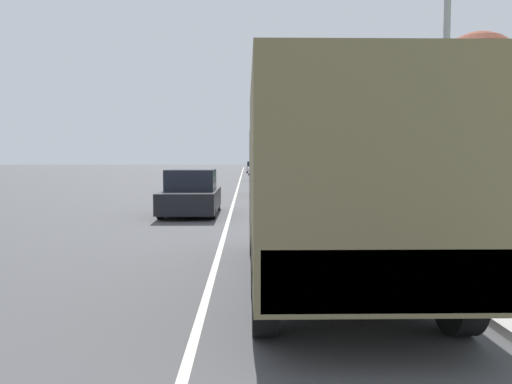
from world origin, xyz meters
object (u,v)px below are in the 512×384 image
(military_truck, at_px, (332,179))
(car_fourth_ahead, at_px, (256,169))
(car_third_ahead, at_px, (262,173))
(car_nearest_ahead, at_px, (191,194))
(car_second_ahead, at_px, (270,181))
(car_farthest_ahead, at_px, (253,167))
(lamp_post, at_px, (437,34))

(military_truck, bearing_deg, car_fourth_ahead, 90.36)
(car_fourth_ahead, bearing_deg, military_truck, -89.64)
(car_third_ahead, bearing_deg, car_nearest_ahead, -97.65)
(car_nearest_ahead, xyz_separation_m, car_second_ahead, (3.31, 9.10, 0.02))
(car_nearest_ahead, relative_size, car_second_ahead, 1.08)
(car_fourth_ahead, bearing_deg, car_nearest_ahead, -94.38)
(car_farthest_ahead, distance_m, lamp_post, 55.52)
(car_nearest_ahead, xyz_separation_m, car_fourth_ahead, (3.06, 39.96, -0.06))
(lamp_post, bearing_deg, car_second_ahead, 99.02)
(military_truck, xyz_separation_m, car_second_ahead, (-0.06, 19.32, -0.99))
(car_second_ahead, height_order, car_fourth_ahead, car_second_ahead)
(military_truck, relative_size, lamp_post, 0.92)
(military_truck, bearing_deg, car_nearest_ahead, 108.26)
(car_third_ahead, xyz_separation_m, car_fourth_ahead, (-0.24, 15.40, -0.01))
(car_third_ahead, bearing_deg, car_farthest_ahead, 91.07)
(car_fourth_ahead, distance_m, car_farthest_ahead, 7.70)
(car_nearest_ahead, xyz_separation_m, car_farthest_ahead, (2.87, 47.65, -0.07))
(car_second_ahead, bearing_deg, car_third_ahead, 90.05)
(lamp_post, bearing_deg, car_fourth_ahead, 93.50)
(car_fourth_ahead, bearing_deg, car_third_ahead, -89.11)
(car_third_ahead, bearing_deg, car_fourth_ahead, 90.89)
(car_fourth_ahead, xyz_separation_m, car_farthest_ahead, (-0.19, 7.70, -0.01))
(car_fourth_ahead, bearing_deg, car_second_ahead, -89.53)
(car_third_ahead, relative_size, lamp_post, 0.55)
(military_truck, bearing_deg, car_third_ahead, 90.12)
(car_second_ahead, height_order, car_farthest_ahead, car_second_ahead)
(car_third_ahead, relative_size, car_farthest_ahead, 1.02)
(car_farthest_ahead, bearing_deg, car_nearest_ahead, -93.44)
(military_truck, relative_size, car_nearest_ahead, 1.64)
(car_nearest_ahead, height_order, car_farthest_ahead, car_nearest_ahead)
(car_farthest_ahead, bearing_deg, military_truck, -89.50)
(car_second_ahead, xyz_separation_m, car_farthest_ahead, (-0.44, 38.55, -0.10))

